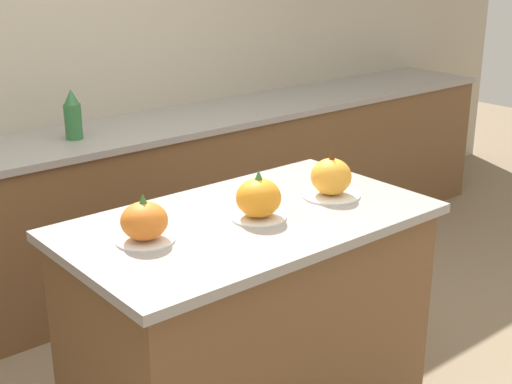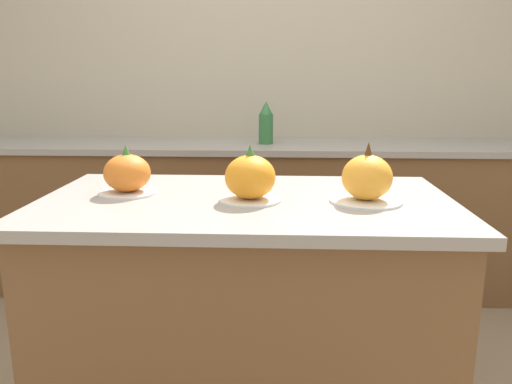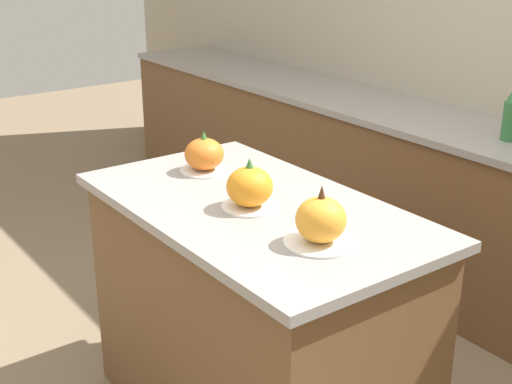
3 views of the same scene
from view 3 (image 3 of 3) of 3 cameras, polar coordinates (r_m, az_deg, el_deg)
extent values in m
cube|color=brown|center=(2.64, -0.09, -10.49)|extent=(1.24, 0.68, 0.87)
cube|color=gray|center=(2.44, -0.10, -1.35)|extent=(1.30, 0.74, 0.03)
cube|color=brown|center=(3.57, 18.52, -3.07)|extent=(6.00, 0.56, 0.86)
cube|color=gray|center=(3.42, 19.36, 3.80)|extent=(6.00, 0.60, 0.03)
cylinder|color=white|center=(2.76, -4.13, 1.75)|extent=(0.19, 0.19, 0.01)
ellipsoid|color=orange|center=(2.74, -4.16, 3.04)|extent=(0.15, 0.15, 0.12)
cone|color=#38702D|center=(2.71, -4.20, 4.55)|extent=(0.03, 0.03, 0.04)
cylinder|color=white|center=(2.40, -0.51, -1.16)|extent=(0.19, 0.19, 0.01)
ellipsoid|color=orange|center=(2.37, -0.51, 0.44)|extent=(0.16, 0.16, 0.13)
cone|color=#38702D|center=(2.35, -0.52, 2.31)|extent=(0.03, 0.03, 0.04)
cylinder|color=white|center=(2.14, 5.15, -4.01)|extent=(0.22, 0.22, 0.01)
ellipsoid|color=orange|center=(2.12, 5.21, -2.22)|extent=(0.15, 0.15, 0.14)
cone|color=#4C2D14|center=(2.08, 5.29, -0.01)|extent=(0.02, 0.02, 0.04)
cylinder|color=#2D6B38|center=(3.37, 19.79, 5.35)|extent=(0.08, 0.08, 0.17)
camera|label=1|loc=(3.32, -46.26, 14.76)|focal=50.00mm
camera|label=2|loc=(1.81, -40.66, -1.20)|focal=35.00mm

